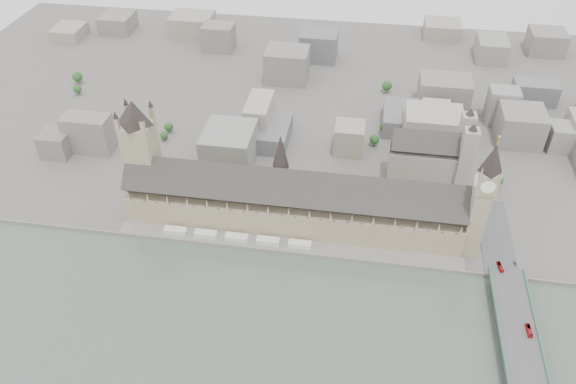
# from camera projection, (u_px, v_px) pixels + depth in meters

# --- Properties ---
(ground) EXTENTS (900.00, 900.00, 0.00)m
(ground) POSITION_uv_depth(u_px,v_px,m) (288.00, 240.00, 442.74)
(ground) COLOR #595651
(ground) RESTS_ON ground
(embankment_wall) EXTENTS (600.00, 1.50, 3.00)m
(embankment_wall) POSITION_uv_depth(u_px,v_px,m) (285.00, 252.00, 430.27)
(embankment_wall) COLOR slate
(embankment_wall) RESTS_ON ground
(river_terrace) EXTENTS (270.00, 15.00, 2.00)m
(river_terrace) POSITION_uv_depth(u_px,v_px,m) (287.00, 246.00, 436.34)
(river_terrace) COLOR slate
(river_terrace) RESTS_ON ground
(terrace_tents) EXTENTS (118.00, 7.00, 4.00)m
(terrace_tents) POSITION_uv_depth(u_px,v_px,m) (237.00, 237.00, 439.69)
(terrace_tents) COLOR silver
(terrace_tents) RESTS_ON river_terrace
(palace_of_westminster) EXTENTS (265.00, 40.73, 55.44)m
(palace_of_westminster) POSITION_uv_depth(u_px,v_px,m) (292.00, 203.00, 443.62)
(palace_of_westminster) COLOR #9A8B68
(palace_of_westminster) RESTS_ON ground
(elizabeth_tower) EXTENTS (17.00, 17.00, 107.50)m
(elizabeth_tower) POSITION_uv_depth(u_px,v_px,m) (483.00, 194.00, 395.69)
(elizabeth_tower) COLOR #9A8B68
(elizabeth_tower) RESTS_ON ground
(victoria_tower) EXTENTS (30.00, 30.00, 100.00)m
(victoria_tower) POSITION_uv_depth(u_px,v_px,m) (141.00, 151.00, 442.81)
(victoria_tower) COLOR #9A8B68
(victoria_tower) RESTS_ON ground
(central_tower) EXTENTS (13.00, 13.00, 48.00)m
(central_tower) POSITION_uv_depth(u_px,v_px,m) (281.00, 161.00, 427.55)
(central_tower) COLOR gray
(central_tower) RESTS_ON ground
(westminster_bridge) EXTENTS (25.00, 325.00, 10.25)m
(westminster_bridge) POSITION_uv_depth(u_px,v_px,m) (521.00, 358.00, 352.65)
(westminster_bridge) COLOR #474749
(westminster_bridge) RESTS_ON ground
(westminster_abbey) EXTENTS (68.00, 36.00, 64.00)m
(westminster_abbey) POSITION_uv_depth(u_px,v_px,m) (431.00, 158.00, 486.57)
(westminster_abbey) COLOR gray
(westminster_abbey) RESTS_ON ground
(city_skyline_inland) EXTENTS (720.00, 360.00, 38.00)m
(city_skyline_inland) POSITION_uv_depth(u_px,v_px,m) (323.00, 76.00, 619.11)
(city_skyline_inland) COLOR gray
(city_skyline_inland) RESTS_ON ground
(park_trees) EXTENTS (110.00, 30.00, 15.00)m
(park_trees) POSITION_uv_depth(u_px,v_px,m) (288.00, 185.00, 485.35)
(park_trees) COLOR #1F491A
(park_trees) RESTS_ON ground
(red_bus_north) EXTENTS (4.22, 10.17, 2.76)m
(red_bus_north) POSITION_uv_depth(u_px,v_px,m) (500.00, 267.00, 404.62)
(red_bus_north) COLOR red
(red_bus_north) RESTS_ON westminster_bridge
(red_bus_south) EXTENTS (3.09, 10.70, 2.94)m
(red_bus_south) POSITION_uv_depth(u_px,v_px,m) (529.00, 330.00, 360.94)
(red_bus_south) COLOR red
(red_bus_south) RESTS_ON westminster_bridge
(car_approach) EXTENTS (2.49, 4.94, 1.38)m
(car_approach) POSITION_uv_depth(u_px,v_px,m) (515.00, 263.00, 408.19)
(car_approach) COLOR gray
(car_approach) RESTS_ON westminster_bridge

